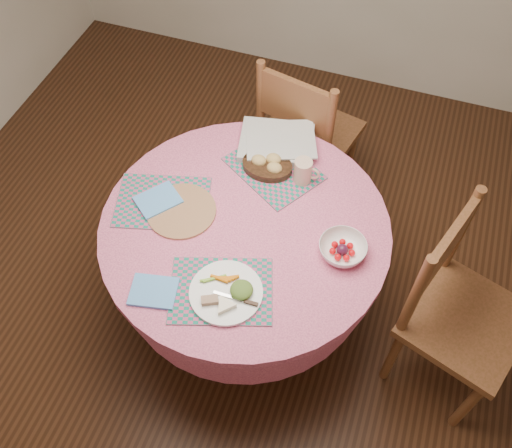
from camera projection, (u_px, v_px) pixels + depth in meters
The scene contains 16 objects.
ground at pixel (247, 308), 3.02m from camera, with size 4.00×4.00×0.00m, color #331C0F.
room_envelope at pixel (240, 28), 1.63m from camera, with size 4.01×4.01×2.71m.
dining_table at pixel (246, 250), 2.57m from camera, with size 1.24×1.24×0.75m.
chair_right at pixel (456, 309), 2.41m from camera, with size 0.59×0.60×1.04m.
chair_back at pixel (305, 134), 3.04m from camera, with size 0.56×0.54×1.01m.
placemat_front at pixel (221, 290), 2.22m from camera, with size 0.40×0.30×0.01m, color #14755F.
placemat_left at pixel (163, 202), 2.48m from camera, with size 0.40×0.30×0.01m, color #14755F.
placemat_back at pixel (274, 168), 2.59m from camera, with size 0.40×0.30×0.01m, color #14755F.
wicker_trivet at pixel (181, 211), 2.45m from camera, with size 0.30×0.30×0.01m, color #956240.
napkin_near at pixel (154, 291), 2.21m from camera, with size 0.18×0.14×0.01m, color #589BE3.
napkin_far at pixel (158, 200), 2.47m from camera, with size 0.18×0.14×0.01m, color #589BE3.
dinner_plate at pixel (227, 293), 2.19m from camera, with size 0.29×0.29×0.05m.
bread_bowl at pixel (268, 165), 2.57m from camera, with size 0.23×0.23×0.08m.
latte_mug at pixel (303, 171), 2.50m from camera, with size 0.12×0.08×0.12m.
fruit_bowl at pixel (342, 249), 2.30m from camera, with size 0.24×0.24×0.06m.
newspaper_stack at pixel (277, 142), 2.66m from camera, with size 0.41×0.35×0.04m.
Camera 1 is at (0.51, -1.32, 2.70)m, focal length 40.00 mm.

